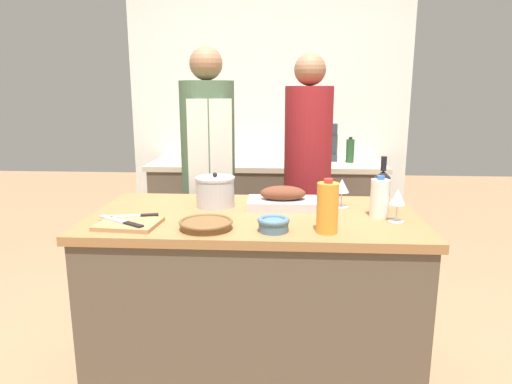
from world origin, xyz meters
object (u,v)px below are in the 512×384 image
object	(u,v)px
roasting_pan	(283,200)
milk_jug	(380,198)
stock_pot	(215,192)
mixing_bowl	(273,224)
wine_glass_right	(397,198)
person_cook_aproned	(209,172)
condiment_bottle_tall	(213,152)
wine_glass_left	(342,187)
knife_paring	(137,216)
person_cook_guest	(307,173)
cutting_board	(129,224)
knife_chef	(122,222)
stand_mixer	(326,145)
condiment_bottle_short	(200,149)
wine_bottle_green	(382,189)
wicker_basket	(206,224)
juice_jug	(327,208)
condiment_bottle_extra	(350,151)

from	to	relation	value
roasting_pan	milk_jug	bearing A→B (deg)	-16.38
stock_pot	mixing_bowl	xyz separation A→B (m)	(0.30, -0.40, -0.04)
wine_glass_right	person_cook_aproned	size ratio (longest dim) A/B	0.08
condiment_bottle_tall	person_cook_aproned	size ratio (longest dim) A/B	0.09
wine_glass_left	condiment_bottle_tall	distance (m)	1.61
knife_paring	roasting_pan	bearing A→B (deg)	21.50
stock_pot	person_cook_guest	bearing A→B (deg)	55.17
person_cook_aproned	cutting_board	bearing A→B (deg)	-114.90
roasting_pan	person_cook_guest	size ratio (longest dim) A/B	0.21
milk_jug	condiment_bottle_tall	size ratio (longest dim) A/B	1.27
condiment_bottle_tall	person_cook_aproned	distance (m)	0.77
knife_chef	stand_mixer	distance (m)	2.11
condiment_bottle_short	roasting_pan	bearing A→B (deg)	-64.74
mixing_bowl	person_cook_aproned	size ratio (longest dim) A/B	0.08
milk_jug	person_cook_aproned	size ratio (longest dim) A/B	0.11
knife_paring	wine_glass_right	bearing A→B (deg)	2.40
wine_glass_left	wine_glass_right	distance (m)	0.33
wine_bottle_green	knife_chef	distance (m)	1.23
person_cook_aproned	stand_mixer	bearing A→B (deg)	32.30
knife_paring	person_cook_guest	xyz separation A→B (m)	(0.82, 0.99, 0.03)
wicker_basket	juice_jug	world-z (taller)	juice_jug
stock_pot	roasting_pan	bearing A→B (deg)	-2.45
juice_jug	condiment_bottle_tall	world-z (taller)	juice_jug
knife_chef	knife_paring	size ratio (longest dim) A/B	1.20
wicker_basket	milk_jug	bearing A→B (deg)	17.48
roasting_pan	stand_mixer	world-z (taller)	stand_mixer
person_cook_guest	wine_glass_left	bearing A→B (deg)	-59.88
roasting_pan	condiment_bottle_extra	world-z (taller)	condiment_bottle_extra
juice_jug	condiment_bottle_short	xyz separation A→B (m)	(-0.87, 1.84, -0.00)
wicker_basket	condiment_bottle_tall	bearing A→B (deg)	97.88
cutting_board	knife_paring	bearing A→B (deg)	85.45
wine_glass_left	stand_mixer	distance (m)	1.45
wicker_basket	knife_chef	bearing A→B (deg)	177.26
stand_mixer	person_cook_guest	xyz separation A→B (m)	(-0.18, -0.75, -0.09)
mixing_bowl	stand_mixer	xyz separation A→B (m)	(0.37, 1.87, 0.11)
wine_bottle_green	knife_chef	xyz separation A→B (m)	(-1.18, -0.34, -0.08)
wine_glass_left	wicker_basket	bearing A→B (deg)	-146.40
stand_mixer	condiment_bottle_extra	bearing A→B (deg)	-25.94
mixing_bowl	juice_jug	bearing A→B (deg)	0.08
wine_glass_right	juice_jug	bearing A→B (deg)	-151.36
wine_glass_right	condiment_bottle_extra	bearing A→B (deg)	89.56
stand_mixer	condiment_bottle_short	world-z (taller)	stand_mixer
person_cook_guest	condiment_bottle_short	bearing A→B (deg)	158.31
roasting_pan	cutting_board	bearing A→B (deg)	-152.33
juice_jug	knife_chef	xyz separation A→B (m)	(-0.88, 0.03, -0.09)
wine_glass_left	person_cook_aproned	size ratio (longest dim) A/B	0.08
knife_chef	mixing_bowl	bearing A→B (deg)	-2.82
knife_chef	knife_paring	xyz separation A→B (m)	(0.03, 0.10, -0.00)
mixing_bowl	milk_jug	size ratio (longest dim) A/B	0.70
juice_jug	condiment_bottle_short	world-z (taller)	juice_jug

